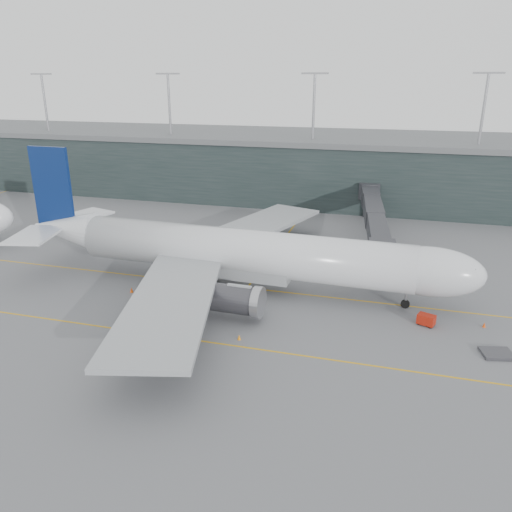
# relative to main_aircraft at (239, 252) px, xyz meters

# --- Properties ---
(ground) EXTENTS (320.00, 320.00, 0.00)m
(ground) POSITION_rel_main_aircraft_xyz_m (-3.77, 3.88, -5.24)
(ground) COLOR slate
(ground) RESTS_ON ground
(taxiline_a) EXTENTS (160.00, 0.25, 0.02)m
(taxiline_a) POSITION_rel_main_aircraft_xyz_m (-3.77, -0.12, -5.23)
(taxiline_a) COLOR gold
(taxiline_a) RESTS_ON ground
(taxiline_b) EXTENTS (160.00, 0.25, 0.02)m
(taxiline_b) POSITION_rel_main_aircraft_xyz_m (-3.77, -16.12, -5.23)
(taxiline_b) COLOR gold
(taxiline_b) RESTS_ON ground
(taxiline_lead_main) EXTENTS (0.25, 60.00, 0.02)m
(taxiline_lead_main) POSITION_rel_main_aircraft_xyz_m (1.23, 23.88, -5.23)
(taxiline_lead_main) COLOR gold
(taxiline_lead_main) RESTS_ON ground
(terminal) EXTENTS (240.00, 36.00, 29.00)m
(terminal) POSITION_rel_main_aircraft_xyz_m (-3.78, 61.87, 2.38)
(terminal) COLOR #1D2828
(terminal) RESTS_ON ground
(main_aircraft) EXTENTS (66.47, 62.53, 18.66)m
(main_aircraft) POSITION_rel_main_aircraft_xyz_m (0.00, 0.00, 0.00)
(main_aircraft) COLOR silver
(main_aircraft) RESTS_ON ground
(jet_bridge) EXTENTS (8.79, 47.96, 7.30)m
(jet_bridge) POSITION_rel_main_aircraft_xyz_m (17.33, 29.15, 0.23)
(jet_bridge) COLOR #2B2B30
(jet_bridge) RESTS_ON ground
(gse_cart) EXTENTS (2.33, 1.91, 1.37)m
(gse_cart) POSITION_rel_main_aircraft_xyz_m (25.32, -5.13, -4.48)
(gse_cart) COLOR #A31A0B
(gse_cart) RESTS_ON ground
(baggage_dolly) EXTENTS (3.71, 3.22, 0.32)m
(baggage_dolly) POSITION_rel_main_aircraft_xyz_m (32.47, -10.28, -5.04)
(baggage_dolly) COLOR #343338
(baggage_dolly) RESTS_ON ground
(uld_a) EXTENTS (2.39, 2.06, 1.91)m
(uld_a) POSITION_rel_main_aircraft_xyz_m (-9.44, 14.33, -4.23)
(uld_a) COLOR #36353A
(uld_a) RESTS_ON ground
(uld_b) EXTENTS (2.59, 2.23, 2.08)m
(uld_b) POSITION_rel_main_aircraft_xyz_m (-5.30, 14.86, -4.15)
(uld_b) COLOR #36353A
(uld_b) RESTS_ON ground
(uld_c) EXTENTS (2.09, 1.83, 1.64)m
(uld_c) POSITION_rel_main_aircraft_xyz_m (-3.73, 15.07, -4.37)
(uld_c) COLOR #36353A
(uld_c) RESTS_ON ground
(cone_nose) EXTENTS (0.40, 0.40, 0.64)m
(cone_nose) POSITION_rel_main_aircraft_xyz_m (32.06, -3.77, -4.92)
(cone_nose) COLOR #E0470C
(cone_nose) RESTS_ON ground
(cone_wing_stbd) EXTENTS (0.40, 0.40, 0.63)m
(cone_wing_stbd) POSITION_rel_main_aircraft_xyz_m (4.62, -14.62, -4.92)
(cone_wing_stbd) COLOR orange
(cone_wing_stbd) RESTS_ON ground
(cone_wing_port) EXTENTS (0.46, 0.46, 0.73)m
(cone_wing_port) POSITION_rel_main_aircraft_xyz_m (5.88, 15.53, -4.87)
(cone_wing_port) COLOR #ED540D
(cone_wing_port) RESTS_ON ground
(cone_tail) EXTENTS (0.47, 0.47, 0.75)m
(cone_tail) POSITION_rel_main_aircraft_xyz_m (-13.87, -5.97, -4.86)
(cone_tail) COLOR #FF560E
(cone_tail) RESTS_ON ground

